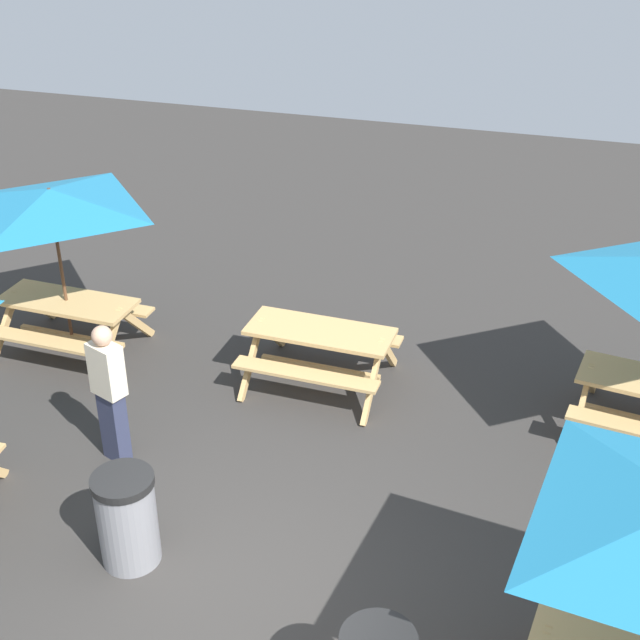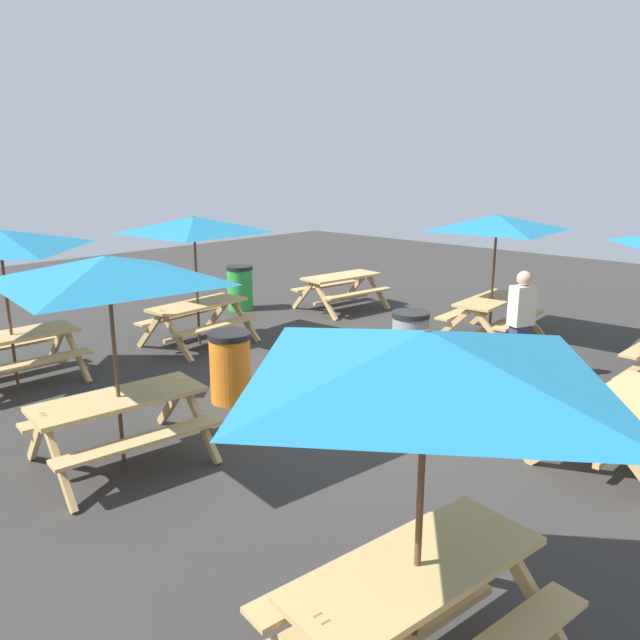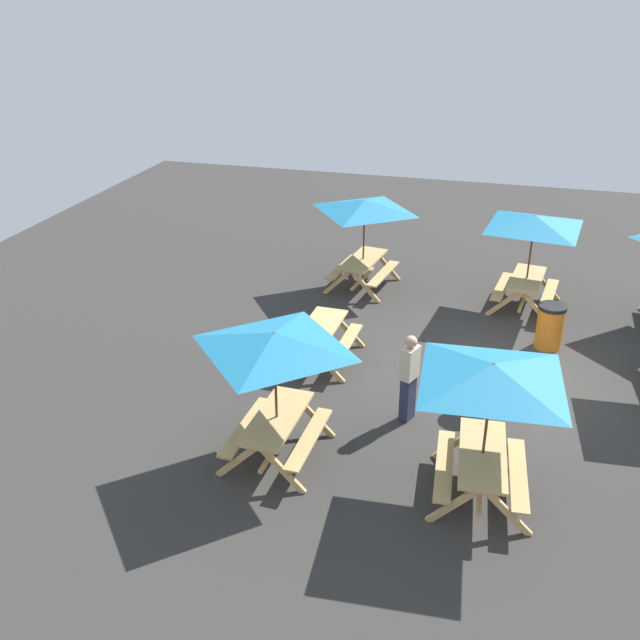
% 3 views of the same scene
% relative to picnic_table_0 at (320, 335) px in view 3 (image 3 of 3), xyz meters
% --- Properties ---
extents(ground_plane, '(29.86, 29.86, 0.00)m').
position_rel_picnic_table_0_xyz_m(ground_plane, '(0.26, -3.74, -0.56)').
color(ground_plane, '#33302D').
rests_on(ground_plane, ground).
extents(picnic_table_0, '(1.85, 1.59, 0.81)m').
position_rel_picnic_table_0_xyz_m(picnic_table_0, '(0.00, 0.00, 0.00)').
color(picnic_table_0, tan).
rests_on(picnic_table_0, ground).
extents(picnic_table_1, '(2.07, 2.07, 2.34)m').
position_rel_picnic_table_0_xyz_m(picnic_table_1, '(-3.38, -0.21, 1.43)').
color(picnic_table_1, tan).
rests_on(picnic_table_1, ground).
extents(picnic_table_3, '(2.27, 2.27, 2.34)m').
position_rel_picnic_table_0_xyz_m(picnic_table_3, '(3.98, -0.03, 1.43)').
color(picnic_table_3, tan).
rests_on(picnic_table_3, ground).
extents(picnic_table_4, '(2.82, 2.82, 2.34)m').
position_rel_picnic_table_0_xyz_m(picnic_table_4, '(-3.48, -3.51, 1.43)').
color(picnic_table_4, tan).
rests_on(picnic_table_4, ground).
extents(picnic_table_5, '(2.80, 2.80, 2.34)m').
position_rel_picnic_table_0_xyz_m(picnic_table_5, '(3.79, -4.04, 1.43)').
color(picnic_table_5, tan).
rests_on(picnic_table_5, ground).
extents(trash_bin_gray, '(0.59, 0.59, 0.98)m').
position_rel_picnic_table_0_xyz_m(trash_bin_gray, '(-0.84, -3.47, -0.07)').
color(trash_bin_gray, gray).
rests_on(trash_bin_gray, ground).
extents(trash_bin_orange, '(0.59, 0.59, 0.98)m').
position_rel_picnic_table_0_xyz_m(trash_bin_orange, '(1.82, -4.58, -0.07)').
color(trash_bin_orange, orange).
rests_on(trash_bin_orange, ground).
extents(person_standing, '(0.42, 0.34, 1.67)m').
position_rel_picnic_table_0_xyz_m(person_standing, '(-1.72, -2.10, 0.32)').
color(person_standing, '#2D334C').
rests_on(person_standing, ground).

